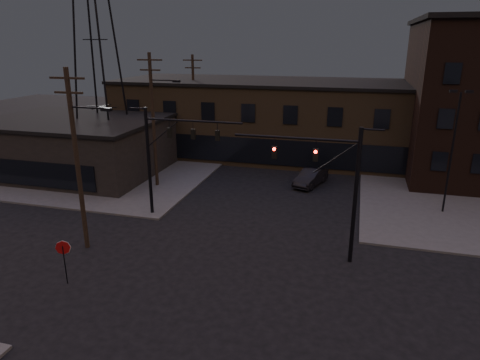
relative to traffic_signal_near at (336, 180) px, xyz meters
name	(u,v)px	position (x,y,z in m)	size (l,w,h in m)	color
ground	(221,285)	(-5.36, -4.50, -4.93)	(140.00, 140.00, 0.00)	black
sidewalk_nw	(96,155)	(-27.36, 17.50, -4.86)	(30.00, 30.00, 0.15)	#474744
building_row	(299,121)	(-5.36, 23.50, -0.93)	(40.00, 12.00, 8.00)	#4F3F2A
building_left	(76,147)	(-25.36, 11.50, -2.43)	(16.00, 12.00, 5.00)	black
traffic_signal_near	(336,180)	(0.00, 0.00, 0.00)	(7.12, 0.24, 8.00)	black
traffic_signal_far	(164,150)	(-12.07, 3.50, 0.08)	(7.12, 0.24, 8.00)	black
stop_sign	(63,252)	(-13.36, -6.49, -3.09)	(0.72, 0.33, 2.48)	black
utility_pole_near	(77,157)	(-14.79, -2.50, 0.94)	(3.70, 0.28, 11.00)	black
utility_pole_mid	(154,118)	(-15.79, 9.50, 1.19)	(3.70, 0.28, 11.50)	black
utility_pole_far	(194,103)	(-16.86, 21.50, 0.85)	(2.20, 0.28, 11.00)	black
transmission_tower	(95,40)	(-23.36, 13.50, 7.57)	(7.00, 7.00, 25.00)	black
lot_light_a	(453,142)	(7.64, 9.50, 0.58)	(1.50, 0.28, 9.14)	black
parked_car_lot_a	(458,172)	(10.22, 18.16, -3.98)	(1.89, 4.69, 1.60)	black
car_crossing	(311,177)	(-2.72, 13.48, -4.19)	(1.57, 4.49, 1.48)	black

